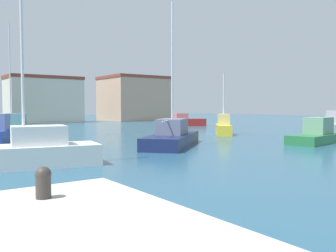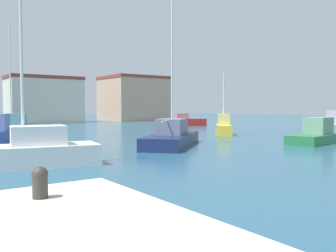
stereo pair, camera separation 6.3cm
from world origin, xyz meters
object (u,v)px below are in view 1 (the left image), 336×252
object	(u,v)px
mooring_bollard	(43,181)
motorboat_green_center_channel	(320,135)
sailboat_teal_distant_east	(12,125)
motorboat_red_near_pier	(184,122)
sailboat_yellow_distant_north	(223,127)
motorboat_grey_far_right	(335,126)
sailboat_white_outer_mooring	(27,151)
sailboat_navy_inner_mooring	(172,136)

from	to	relation	value
mooring_bollard	motorboat_green_center_channel	size ratio (longest dim) A/B	0.07
sailboat_teal_distant_east	motorboat_red_near_pier	distance (m)	20.92
sailboat_yellow_distant_north	motorboat_grey_far_right	world-z (taller)	sailboat_yellow_distant_north
mooring_bollard	sailboat_teal_distant_east	size ratio (longest dim) A/B	0.05
mooring_bollard	sailboat_yellow_distant_north	world-z (taller)	sailboat_yellow_distant_north
sailboat_teal_distant_east	sailboat_white_outer_mooring	distance (m)	24.08
mooring_bollard	sailboat_white_outer_mooring	size ratio (longest dim) A/B	0.05
motorboat_red_near_pier	sailboat_teal_distant_east	bearing A→B (deg)	175.22
mooring_bollard	motorboat_green_center_channel	distance (m)	23.75
motorboat_green_center_channel	sailboat_navy_inner_mooring	xyz separation A→B (m)	(-9.78, 4.27, 0.07)
motorboat_grey_far_right	motorboat_green_center_channel	xyz separation A→B (m)	(-10.03, -4.54, -0.12)
sailboat_yellow_distant_north	sailboat_white_outer_mooring	distance (m)	20.69
sailboat_yellow_distant_north	sailboat_white_outer_mooring	bearing A→B (deg)	-157.63
motorboat_grey_far_right	sailboat_white_outer_mooring	xyz separation A→B (m)	(-29.61, -3.29, -0.00)
motorboat_green_center_channel	sailboat_white_outer_mooring	bearing A→B (deg)	176.35
mooring_bollard	motorboat_grey_far_right	bearing A→B (deg)	22.76
mooring_bollard	sailboat_navy_inner_mooring	bearing A→B (deg)	47.16
motorboat_red_near_pier	sailboat_navy_inner_mooring	distance (m)	24.60
motorboat_green_center_channel	sailboat_white_outer_mooring	size ratio (longest dim) A/B	0.70
motorboat_red_near_pier	mooring_bollard	bearing A→B (deg)	-131.24
sailboat_yellow_distant_north	sailboat_navy_inner_mooring	size ratio (longest dim) A/B	0.60
sailboat_yellow_distant_north	sailboat_teal_distant_east	distance (m)	21.28
sailboat_yellow_distant_north	motorboat_green_center_channel	world-z (taller)	sailboat_yellow_distant_north
motorboat_green_center_channel	motorboat_red_near_pier	world-z (taller)	motorboat_green_center_channel
motorboat_green_center_channel	sailboat_teal_distant_east	bearing A→B (deg)	120.76
motorboat_grey_far_right	motorboat_red_near_pier	world-z (taller)	motorboat_grey_far_right
sailboat_white_outer_mooring	sailboat_yellow_distant_north	bearing A→B (deg)	22.37
mooring_bollard	sailboat_yellow_distant_north	xyz separation A→B (m)	(21.55, 18.03, -0.66)
sailboat_navy_inner_mooring	sailboat_teal_distant_east	bearing A→B (deg)	103.68
sailboat_yellow_distant_north	sailboat_white_outer_mooring	world-z (taller)	sailboat_white_outer_mooring
sailboat_yellow_distant_north	sailboat_navy_inner_mooring	world-z (taller)	sailboat_navy_inner_mooring
motorboat_green_center_channel	sailboat_navy_inner_mooring	world-z (taller)	sailboat_navy_inner_mooring
motorboat_grey_far_right	motorboat_red_near_pier	bearing A→B (deg)	102.06
sailboat_white_outer_mooring	sailboat_teal_distant_east	bearing A→B (deg)	78.52
sailboat_teal_distant_east	motorboat_red_near_pier	xyz separation A→B (m)	(20.85, -1.74, -0.03)
sailboat_navy_inner_mooring	sailboat_yellow_distant_north	bearing A→B (deg)	27.46
motorboat_grey_far_right	sailboat_white_outer_mooring	distance (m)	29.79
sailboat_navy_inner_mooring	mooring_bollard	bearing A→B (deg)	-132.84
sailboat_white_outer_mooring	sailboat_navy_inner_mooring	bearing A→B (deg)	17.15
motorboat_red_near_pier	sailboat_navy_inner_mooring	xyz separation A→B (m)	(-15.84, -18.83, 0.04)
sailboat_teal_distant_east	motorboat_grey_far_right	distance (m)	32.07
mooring_bollard	sailboat_white_outer_mooring	world-z (taller)	sailboat_white_outer_mooring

